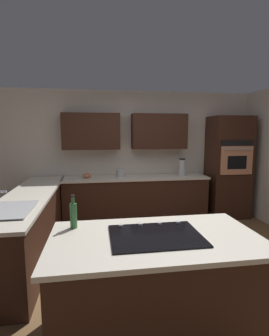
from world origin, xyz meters
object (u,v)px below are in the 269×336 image
object	(u,v)px
kettle	(121,173)
oil_bottle	(73,215)
cooktop	(155,235)
blender	(182,168)
wall_oven	(228,167)
sink_unit	(10,209)
mixing_bowl	(87,175)

from	to	relation	value
kettle	oil_bottle	size ratio (longest dim) A/B	0.55
cooktop	blender	xyz separation A→B (m)	(-1.24, -2.90, 0.14)
wall_oven	cooktop	bearing A→B (deg)	52.29
sink_unit	wall_oven	bearing A→B (deg)	-151.72
wall_oven	sink_unit	world-z (taller)	wall_oven
cooktop	oil_bottle	distance (m)	0.76
wall_oven	kettle	distance (m)	2.25
sink_unit	cooktop	distance (m)	1.71
mixing_bowl	cooktop	bearing A→B (deg)	102.81
wall_oven	oil_bottle	world-z (taller)	wall_oven
cooktop	blender	size ratio (longest dim) A/B	2.20
sink_unit	kettle	bearing A→B (deg)	-125.83
wall_oven	kettle	bearing A→B (deg)	0.02
mixing_bowl	kettle	bearing A→B (deg)	180.00
sink_unit	kettle	xyz separation A→B (m)	(-1.43, -1.98, 0.06)
kettle	cooktop	bearing A→B (deg)	90.17
blender	kettle	bearing A→B (deg)	-0.00
oil_bottle	wall_oven	bearing A→B (deg)	-138.43
mixing_bowl	sink_unit	bearing A→B (deg)	68.52
sink_unit	mixing_bowl	bearing A→B (deg)	-111.48
wall_oven	mixing_bowl	distance (m)	2.90
kettle	oil_bottle	world-z (taller)	oil_bottle
oil_bottle	mixing_bowl	bearing A→B (deg)	-90.76
wall_oven	blender	distance (m)	1.00
sink_unit	blender	world-z (taller)	blender
sink_unit	blender	xyz separation A→B (m)	(-2.68, -1.98, 0.13)
blender	oil_bottle	distance (m)	3.24
blender	mixing_bowl	xyz separation A→B (m)	(1.90, -0.00, -0.10)
sink_unit	mixing_bowl	distance (m)	2.13
wall_oven	blender	bearing A→B (deg)	0.05
blender	kettle	size ratio (longest dim) A/B	2.04
oil_bottle	sink_unit	bearing A→B (deg)	-39.99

